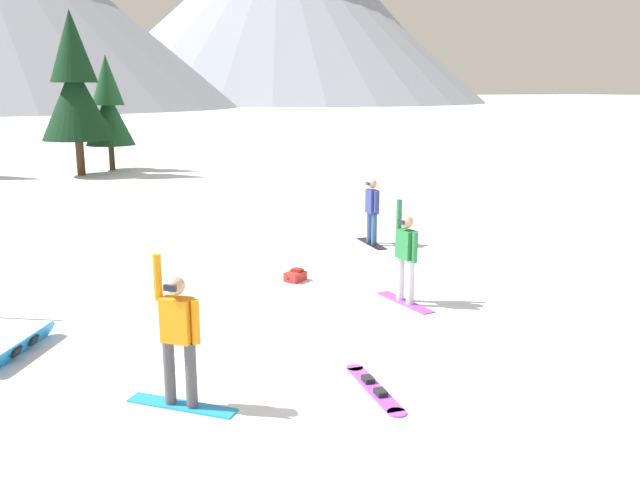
# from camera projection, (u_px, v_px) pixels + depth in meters

# --- Properties ---
(ground_plane) EXTENTS (800.00, 800.00, 0.00)m
(ground_plane) POSITION_uv_depth(u_px,v_px,m) (377.00, 353.00, 10.55)
(ground_plane) COLOR silver
(snowboarder_foreground) EXTENTS (1.31, 1.25, 2.04)m
(snowboarder_foreground) POSITION_uv_depth(u_px,v_px,m) (178.00, 337.00, 8.58)
(snowboarder_foreground) COLOR #1E8CD8
(snowboarder_foreground) RESTS_ON ground_plane
(snowboarder_midground) EXTENTS (0.43, 1.54, 2.01)m
(snowboarder_midground) POSITION_uv_depth(u_px,v_px,m) (406.00, 256.00, 12.84)
(snowboarder_midground) COLOR #993FD8
(snowboarder_midground) RESTS_ON ground_plane
(snowboarder_background) EXTENTS (0.41, 1.47, 1.76)m
(snowboarder_background) POSITION_uv_depth(u_px,v_px,m) (372.00, 210.00, 17.79)
(snowboarder_background) COLOR black
(snowboarder_background) RESTS_ON ground_plane
(loose_snowboard_near_left) EXTENTS (1.12, 1.69, 0.28)m
(loose_snowboard_near_left) POSITION_uv_depth(u_px,v_px,m) (23.00, 347.00, 10.45)
(loose_snowboard_near_left) COLOR #1E8CD8
(loose_snowboard_near_left) RESTS_ON ground_plane
(loose_snowboard_near_right) EXTENTS (0.42, 1.76, 0.09)m
(loose_snowboard_near_right) POSITION_uv_depth(u_px,v_px,m) (374.00, 388.00, 9.28)
(loose_snowboard_near_right) COLOR #993FD8
(loose_snowboard_near_right) RESTS_ON ground_plane
(backpack_red) EXTENTS (0.54, 0.50, 0.26)m
(backpack_red) POSITION_uv_depth(u_px,v_px,m) (295.00, 276.00, 14.52)
(backpack_red) COLOR red
(backpack_red) RESTS_ON ground_plane
(pine_tree_broad) EXTENTS (3.33, 3.33, 7.71)m
(pine_tree_broad) POSITION_uv_depth(u_px,v_px,m) (75.00, 86.00, 31.47)
(pine_tree_broad) COLOR #472D19
(pine_tree_broad) RESTS_ON ground_plane
(pine_tree_short) EXTENTS (2.48, 2.48, 5.78)m
(pine_tree_short) POSITION_uv_depth(u_px,v_px,m) (108.00, 108.00, 33.79)
(pine_tree_short) COLOR #472D19
(pine_tree_short) RESTS_ON ground_plane
(peak_north_spur) EXTENTS (127.09, 127.09, 54.73)m
(peak_north_spur) POSITION_uv_depth(u_px,v_px,m) (280.00, 8.00, 205.54)
(peak_north_spur) COLOR #8C93A3
(peak_north_spur) RESTS_ON ground_plane
(peak_central_summit) EXTENTS (124.89, 124.89, 67.26)m
(peak_central_summit) POSITION_uv_depth(u_px,v_px,m) (316.00, 12.00, 274.99)
(peak_central_summit) COLOR #8C93A3
(peak_central_summit) RESTS_ON ground_plane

